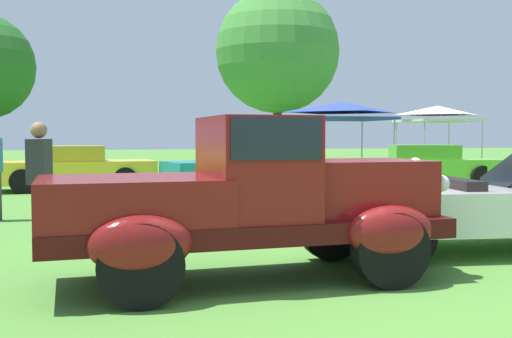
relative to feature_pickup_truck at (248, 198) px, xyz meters
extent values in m
plane|color=#4C8433|center=(0.57, -0.32, -0.86)|extent=(120.00, 120.00, 0.00)
cube|color=#400B0B|center=(-0.04, 0.00, -0.30)|extent=(4.18, 1.74, 0.20)
cube|color=maroon|center=(1.18, 0.09, 0.08)|extent=(1.58, 1.20, 0.60)
ellipsoid|color=silver|center=(1.95, 0.14, 0.06)|extent=(0.20, 0.53, 0.68)
cube|color=maroon|center=(0.07, 0.01, 0.32)|extent=(1.07, 1.44, 1.04)
cube|color=black|center=(0.07, 0.01, 0.62)|extent=(0.99, 1.47, 0.40)
cube|color=maroon|center=(-1.19, -0.09, 0.00)|extent=(1.87, 1.53, 0.48)
ellipsoid|color=maroon|center=(1.19, 0.81, -0.30)|extent=(0.94, 0.43, 0.52)
ellipsoid|color=maroon|center=(1.30, -0.63, -0.30)|extent=(0.94, 0.43, 0.52)
ellipsoid|color=maroon|center=(-1.24, 0.63, -0.30)|extent=(0.94, 0.43, 0.52)
ellipsoid|color=maroon|center=(-1.14, -0.81, -0.30)|extent=(0.94, 0.43, 0.52)
sphere|color=silver|center=(1.97, 0.58, 0.14)|extent=(0.18, 0.18, 0.18)
sphere|color=silver|center=(2.03, -0.29, 0.14)|extent=(0.18, 0.18, 0.18)
cylinder|color=black|center=(1.19, 0.81, -0.48)|extent=(0.76, 0.24, 0.76)
cylinder|color=black|center=(1.30, -0.63, -0.48)|extent=(0.76, 0.24, 0.76)
cylinder|color=black|center=(-1.24, 0.63, -0.48)|extent=(0.76, 0.24, 0.76)
cylinder|color=black|center=(-1.14, -0.81, -0.48)|extent=(0.76, 0.24, 0.76)
cube|color=silver|center=(3.37, 0.95, -0.29)|extent=(4.51, 2.11, 0.52)
cube|color=black|center=(3.65, 0.92, 0.13)|extent=(0.17, 1.25, 0.82)
cube|color=black|center=(2.95, 0.98, -0.05)|extent=(0.39, 1.22, 0.28)
cylinder|color=black|center=(2.10, 1.84, -0.53)|extent=(0.66, 0.20, 0.66)
cylinder|color=black|center=(1.96, 0.30, -0.53)|extent=(0.66, 0.20, 0.66)
cube|color=yellow|center=(-2.46, 11.53, -0.36)|extent=(4.54, 2.15, 0.60)
cube|color=gold|center=(-2.63, 11.51, 0.14)|extent=(2.07, 1.65, 0.44)
cylinder|color=black|center=(-1.07, 10.91, -0.54)|extent=(0.64, 0.22, 0.64)
cylinder|color=black|center=(-3.68, 10.62, -0.54)|extent=(0.64, 0.22, 0.64)
cube|color=teal|center=(2.17, 10.72, -0.36)|extent=(4.64, 2.70, 0.60)
cube|color=#146A6E|center=(2.00, 10.68, 0.14)|extent=(2.22, 1.87, 0.44)
cylinder|color=black|center=(3.63, 10.30, -0.54)|extent=(0.64, 0.22, 0.64)
cylinder|color=black|center=(1.09, 9.65, -0.54)|extent=(0.64, 0.22, 0.64)
cube|color=#60C62D|center=(7.89, 10.68, -0.36)|extent=(4.56, 2.77, 0.60)
cube|color=#4D9F24|center=(7.72, 10.73, 0.14)|extent=(2.20, 1.90, 0.44)
cylinder|color=black|center=(8.91, 9.59, -0.54)|extent=(0.64, 0.22, 0.64)
cylinder|color=black|center=(6.45, 10.29, -0.54)|extent=(0.64, 0.22, 0.64)
cylinder|color=#9E998E|center=(-2.35, 2.34, -0.43)|extent=(0.16, 0.16, 0.86)
cylinder|color=#9E998E|center=(-2.31, 2.53, -0.43)|extent=(0.16, 0.16, 0.86)
cube|color=#2D2D33|center=(-2.33, 2.44, 0.30)|extent=(0.31, 0.44, 0.60)
sphere|color=#936B4C|center=(-2.33, 2.44, 0.72)|extent=(0.22, 0.22, 0.22)
cylinder|color=#B7B7BC|center=(8.07, 16.32, 0.16)|extent=(0.05, 0.05, 2.05)
cylinder|color=#B7B7BC|center=(8.07, 13.47, 0.16)|extent=(0.05, 0.05, 2.05)
cylinder|color=#B7B7BC|center=(5.22, 16.32, 0.16)|extent=(0.05, 0.05, 2.05)
cylinder|color=#B7B7BC|center=(5.22, 13.47, 0.16)|extent=(0.05, 0.05, 2.05)
cube|color=#2D429E|center=(6.64, 14.89, 1.24)|extent=(3.17, 3.17, 0.10)
pyramid|color=#2D429E|center=(6.64, 14.89, 1.66)|extent=(3.10, 3.10, 0.38)
cylinder|color=#B7B7BC|center=(12.74, 17.92, 0.16)|extent=(0.05, 0.05, 2.05)
cylinder|color=#B7B7BC|center=(12.74, 15.44, 0.16)|extent=(0.05, 0.05, 2.05)
cylinder|color=#B7B7BC|center=(10.27, 17.92, 0.16)|extent=(0.05, 0.05, 2.05)
cylinder|color=#B7B7BC|center=(10.27, 15.44, 0.16)|extent=(0.05, 0.05, 2.05)
cube|color=silver|center=(11.50, 16.68, 1.24)|extent=(2.75, 2.75, 0.10)
pyramid|color=silver|center=(11.50, 16.68, 1.66)|extent=(2.70, 2.70, 0.38)
cylinder|color=#47331E|center=(6.72, 24.09, 1.15)|extent=(0.44, 0.44, 4.02)
sphere|color=#428938|center=(6.72, 24.09, 4.87)|extent=(6.24, 6.24, 6.24)
camera|label=1|loc=(-1.35, -6.22, 0.65)|focal=43.34mm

